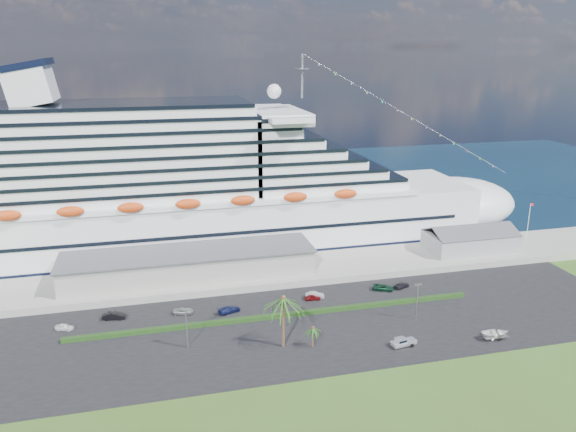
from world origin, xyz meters
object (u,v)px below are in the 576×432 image
object	(u,v)px
cruise_ship	(193,192)
pickup_truck	(403,342)
parked_car_3	(229,310)
boat_trailer	(495,333)

from	to	relation	value
cruise_ship	pickup_truck	size ratio (longest dim) A/B	37.09
cruise_ship	parked_car_3	world-z (taller)	cruise_ship
boat_trailer	cruise_ship	bearing A→B (deg)	128.20
pickup_truck	boat_trailer	world-z (taller)	boat_trailer
cruise_ship	boat_trailer	xyz separation A→B (m)	(53.01, -67.37, -15.35)
cruise_ship	pickup_truck	distance (m)	75.48
parked_car_3	pickup_truck	xyz separation A→B (m)	(30.63, -22.43, 0.22)
parked_car_3	boat_trailer	world-z (taller)	boat_trailer
cruise_ship	parked_car_3	xyz separation A→B (m)	(3.45, -43.08, -15.84)
cruise_ship	parked_car_3	distance (m)	46.03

